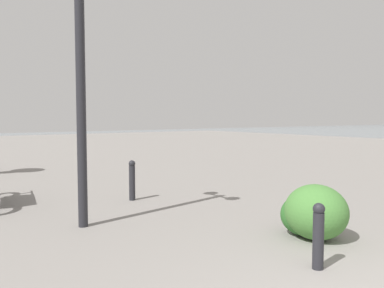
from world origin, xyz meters
The scene contains 5 objects.
lamppost centered at (4.76, 0.81, 2.66)m, with size 0.98×0.28×3.98m.
bollard_near centered at (1.64, -0.62, 0.38)m, with size 0.13×0.13×0.72m.
bollard_mid centered at (6.06, -0.67, 0.41)m, with size 0.13×0.13×0.79m.
shrub_low centered at (2.56, -1.50, 0.28)m, with size 0.65×0.59×0.56m.
shrub_round centered at (2.34, -1.49, 0.37)m, with size 0.87×0.78×0.74m.
Camera 1 is at (-1.06, 2.99, 1.65)m, focal length 38.19 mm.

